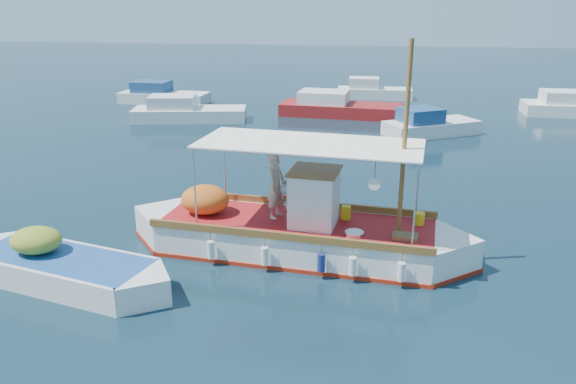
# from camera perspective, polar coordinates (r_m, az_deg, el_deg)

# --- Properties ---
(ground) EXTENTS (160.00, 160.00, 0.00)m
(ground) POSITION_cam_1_polar(r_m,az_deg,el_deg) (17.74, 2.06, -5.79)
(ground) COLOR black
(ground) RESTS_ON ground
(fishing_caique) EXTENTS (10.92, 3.90, 6.70)m
(fishing_caique) POSITION_cam_1_polar(r_m,az_deg,el_deg) (17.32, 0.64, -4.26)
(fishing_caique) COLOR white
(fishing_caique) RESTS_ON ground
(dinghy) EXTENTS (6.77, 3.12, 1.70)m
(dinghy) POSITION_cam_1_polar(r_m,az_deg,el_deg) (16.84, -21.95, -7.37)
(dinghy) COLOR white
(dinghy) RESTS_ON ground
(bg_boat_nw) EXTENTS (7.43, 3.58, 1.80)m
(bg_boat_nw) POSITION_cam_1_polar(r_m,az_deg,el_deg) (36.90, -10.31, 7.92)
(bg_boat_nw) COLOR silver
(bg_boat_nw) RESTS_ON ground
(bg_boat_n) EXTENTS (8.22, 3.56, 1.80)m
(bg_boat_n) POSITION_cam_1_polar(r_m,az_deg,el_deg) (38.08, 5.04, 8.49)
(bg_boat_n) COLOR maroon
(bg_boat_n) RESTS_ON ground
(bg_boat_ne) EXTENTS (5.75, 4.57, 1.80)m
(bg_boat_ne) POSITION_cam_1_polar(r_m,az_deg,el_deg) (33.33, 14.11, 6.46)
(bg_boat_ne) COLOR silver
(bg_boat_ne) RESTS_ON ground
(bg_boat_far_w) EXTENTS (6.71, 2.75, 1.80)m
(bg_boat_far_w) POSITION_cam_1_polar(r_m,az_deg,el_deg) (43.62, -12.70, 9.46)
(bg_boat_far_w) COLOR silver
(bg_boat_far_w) RESTS_ON ground
(bg_boat_far_n) EXTENTS (5.74, 2.04, 1.80)m
(bg_boat_far_n) POSITION_cam_1_polar(r_m,az_deg,el_deg) (45.09, 8.55, 10.01)
(bg_boat_far_n) COLOR silver
(bg_boat_far_n) RESTS_ON ground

